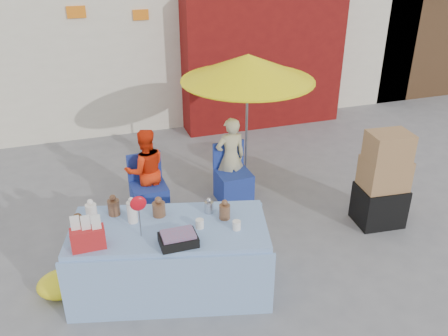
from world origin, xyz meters
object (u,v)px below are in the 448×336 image
object	(u,v)px
chair_left	(149,197)
umbrella	(248,68)
box_stack	(383,183)
chair_right	(233,184)
market_table	(170,257)
vendor_beige	(230,158)
vendor_orange	(146,170)

from	to	relation	value
chair_left	umbrella	size ratio (longest dim) A/B	0.41
umbrella	box_stack	size ratio (longest dim) A/B	1.56
chair_left	chair_right	distance (m)	1.25
market_table	box_stack	world-z (taller)	box_stack
vendor_beige	umbrella	size ratio (longest dim) A/B	0.59
chair_left	umbrella	xyz separation A→B (m)	(1.55, 0.28, 1.64)
chair_right	vendor_beige	size ratio (longest dim) A/B	0.68
chair_right	vendor_beige	xyz separation A→B (m)	(0.00, 0.13, 0.37)
market_table	vendor_beige	xyz separation A→B (m)	(1.31, 1.77, 0.20)
vendor_orange	box_stack	bearing A→B (deg)	152.82
vendor_orange	umbrella	world-z (taller)	umbrella
vendor_orange	umbrella	size ratio (longest dim) A/B	0.59
chair_right	box_stack	xyz separation A→B (m)	(1.67, -1.22, 0.36)
chair_right	umbrella	xyz separation A→B (m)	(0.30, 0.28, 1.64)
chair_left	box_stack	xyz separation A→B (m)	(2.92, -1.22, 0.36)
umbrella	box_stack	distance (m)	2.40
market_table	box_stack	distance (m)	3.02
chair_left	chair_right	size ratio (longest dim) A/B	1.00
chair_right	chair_left	bearing A→B (deg)	177.64
vendor_orange	market_table	bearing A→B (deg)	85.75
vendor_orange	box_stack	world-z (taller)	box_stack
market_table	vendor_orange	world-z (taller)	market_table
chair_left	market_table	bearing A→B (deg)	-94.39
chair_right	vendor_orange	size ratio (longest dim) A/B	0.69
chair_right	market_table	bearing A→B (deg)	-131.07
vendor_beige	box_stack	world-z (taller)	box_stack
vendor_orange	vendor_beige	xyz separation A→B (m)	(1.25, 0.00, 0.01)
chair_left	chair_right	xyz separation A→B (m)	(1.25, 0.00, 0.00)
market_table	vendor_beige	bearing A→B (deg)	67.69
vendor_beige	market_table	bearing A→B (deg)	51.11
market_table	umbrella	distance (m)	2.90
chair_right	vendor_beige	world-z (taller)	vendor_beige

